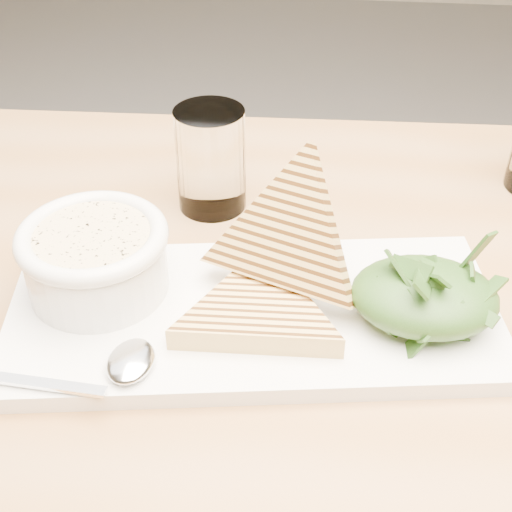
# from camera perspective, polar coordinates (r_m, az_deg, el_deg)

# --- Properties ---
(table_top) EXTENTS (1.23, 0.85, 0.04)m
(table_top) POSITION_cam_1_polar(r_m,az_deg,el_deg) (0.54, 6.30, -10.58)
(table_top) COLOR #976C41
(table_top) RESTS_ON ground
(platter) EXTENTS (0.40, 0.23, 0.01)m
(platter) POSITION_cam_1_polar(r_m,az_deg,el_deg) (0.56, -0.22, -4.71)
(platter) COLOR white
(platter) RESTS_ON table_top
(soup_bowl) EXTENTS (0.11, 0.11, 0.04)m
(soup_bowl) POSITION_cam_1_polar(r_m,az_deg,el_deg) (0.57, -12.61, -0.79)
(soup_bowl) COLOR white
(soup_bowl) RESTS_ON platter
(soup) EXTENTS (0.09, 0.09, 0.01)m
(soup) POSITION_cam_1_polar(r_m,az_deg,el_deg) (0.56, -12.98, 1.37)
(soup) COLOR #D7BC86
(soup) RESTS_ON soup_bowl
(bowl_rim) EXTENTS (0.12, 0.12, 0.01)m
(bowl_rim) POSITION_cam_1_polar(r_m,az_deg,el_deg) (0.55, -13.01, 1.54)
(bowl_rim) COLOR white
(bowl_rim) RESTS_ON soup_bowl
(sandwich_flat) EXTENTS (0.15, 0.15, 0.02)m
(sandwich_flat) POSITION_cam_1_polar(r_m,az_deg,el_deg) (0.54, 0.19, -4.40)
(sandwich_flat) COLOR tan
(sandwich_flat) RESTS_ON platter
(sandwich_lean) EXTENTS (0.19, 0.19, 0.17)m
(sandwich_lean) POSITION_cam_1_polar(r_m,az_deg,el_deg) (0.54, 2.56, 1.51)
(sandwich_lean) COLOR tan
(sandwich_lean) RESTS_ON sandwich_flat
(salad_base) EXTENTS (0.11, 0.09, 0.04)m
(salad_base) POSITION_cam_1_polar(r_m,az_deg,el_deg) (0.55, 13.33, -3.16)
(salad_base) COLOR black
(salad_base) RESTS_ON platter
(arugula_pile) EXTENTS (0.11, 0.10, 0.05)m
(arugula_pile) POSITION_cam_1_polar(r_m,az_deg,el_deg) (0.54, 13.42, -2.69)
(arugula_pile) COLOR #3F6827
(arugula_pile) RESTS_ON platter
(spoon_bowl) EXTENTS (0.04, 0.05, 0.01)m
(spoon_bowl) POSITION_cam_1_polar(r_m,az_deg,el_deg) (0.51, -9.98, -8.27)
(spoon_bowl) COLOR silver
(spoon_bowl) RESTS_ON platter
(spoon_handle) EXTENTS (0.11, 0.02, 0.00)m
(spoon_handle) POSITION_cam_1_polar(r_m,az_deg,el_deg) (0.52, -17.83, -9.54)
(spoon_handle) COLOR silver
(spoon_handle) RESTS_ON platter
(glass_near) EXTENTS (0.07, 0.07, 0.10)m
(glass_near) POSITION_cam_1_polar(r_m,az_deg,el_deg) (0.67, -3.63, 7.69)
(glass_near) COLOR white
(glass_near) RESTS_ON table_top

